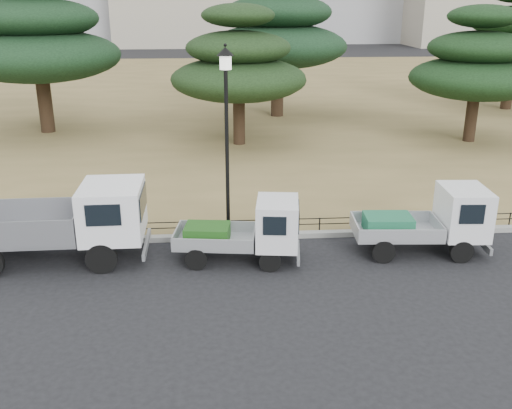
{
  "coord_description": "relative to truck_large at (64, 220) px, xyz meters",
  "views": [
    {
      "loc": [
        -1.11,
        -13.2,
        6.76
      ],
      "look_at": [
        0.0,
        2.0,
        1.3
      ],
      "focal_mm": 40.0,
      "sensor_mm": 36.0,
      "label": 1
    }
  ],
  "objects": [
    {
      "name": "truck_large",
      "position": [
        0.0,
        0.0,
        0.0
      ],
      "size": [
        4.93,
        2.06,
        2.14
      ],
      "rotation": [
        0.0,
        0.0,
        0.02
      ],
      "color": "black",
      "rests_on": "ground"
    },
    {
      "name": "lawn",
      "position": [
        5.23,
        29.13,
        -1.11
      ],
      "size": [
        120.0,
        56.0,
        0.15
      ],
      "primitive_type": "cube",
      "color": "olive",
      "rests_on": "ground"
    },
    {
      "name": "street_lamp",
      "position": [
        4.46,
        1.43,
        2.63
      ],
      "size": [
        0.49,
        0.49,
        5.43
      ],
      "color": "black",
      "rests_on": "lawn"
    },
    {
      "name": "tarp_pile",
      "position": [
        -1.25,
        1.89,
        -0.65
      ],
      "size": [
        1.72,
        1.49,
        0.97
      ],
      "rotation": [
        0.0,
        0.0,
        -0.34
      ],
      "color": "navy",
      "rests_on": "lawn"
    },
    {
      "name": "pipe_fence",
      "position": [
        5.23,
        1.28,
        -0.75
      ],
      "size": [
        38.0,
        0.04,
        0.4
      ],
      "color": "black",
      "rests_on": "lawn"
    },
    {
      "name": "truck_kei_front",
      "position": [
        4.92,
        -0.4,
        -0.31
      ],
      "size": [
        3.48,
        1.82,
        1.76
      ],
      "rotation": [
        0.0,
        0.0,
        -0.13
      ],
      "color": "black",
      "rests_on": "ground"
    },
    {
      "name": "ground",
      "position": [
        5.23,
        -1.47,
        -1.19
      ],
      "size": [
        220.0,
        220.0,
        0.0
      ],
      "primitive_type": "plane",
      "color": "black"
    },
    {
      "name": "curb",
      "position": [
        5.23,
        1.13,
        -1.11
      ],
      "size": [
        120.0,
        0.25,
        0.16
      ],
      "primitive_type": "cube",
      "color": "gray",
      "rests_on": "ground"
    },
    {
      "name": "pine_center_right",
      "position": [
        7.92,
        19.72,
        3.93
      ],
      "size": [
        8.08,
        8.08,
        8.57
      ],
      "color": "black",
      "rests_on": "lawn"
    },
    {
      "name": "pine_center_left",
      "position": [
        5.3,
        12.64,
        2.74
      ],
      "size": [
        6.43,
        6.43,
        6.54
      ],
      "color": "black",
      "rests_on": "lawn"
    },
    {
      "name": "pine_east_near",
      "position": [
        16.77,
        12.4,
        2.7
      ],
      "size": [
        6.41,
        6.41,
        6.48
      ],
      "color": "black",
      "rests_on": "lawn"
    },
    {
      "name": "truck_kei_rear",
      "position": [
        10.08,
        -0.19,
        -0.24
      ],
      "size": [
        3.71,
        1.79,
        1.9
      ],
      "rotation": [
        0.0,
        0.0,
        -0.06
      ],
      "color": "black",
      "rests_on": "ground"
    },
    {
      "name": "pine_west_near",
      "position": [
        -4.78,
        16.09,
        3.74
      ],
      "size": [
        8.29,
        8.29,
        8.29
      ],
      "color": "black",
      "rests_on": "lawn"
    }
  ]
}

